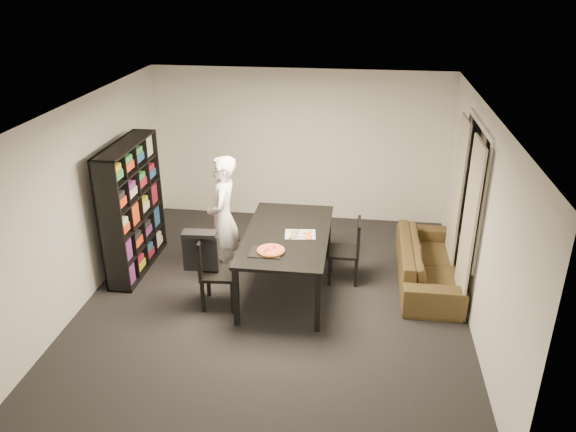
# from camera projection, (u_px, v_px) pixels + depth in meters

# --- Properties ---
(room) EXTENTS (5.01, 5.51, 2.61)m
(room) POSITION_uv_depth(u_px,v_px,m) (275.00, 210.00, 7.05)
(room) COLOR black
(room) RESTS_ON ground
(window_pane) EXTENTS (0.02, 1.40, 1.60)m
(window_pane) POSITION_uv_depth(u_px,v_px,m) (472.00, 188.00, 7.21)
(window_pane) COLOR black
(window_pane) RESTS_ON room
(window_frame) EXTENTS (0.03, 1.52, 1.72)m
(window_frame) POSITION_uv_depth(u_px,v_px,m) (472.00, 188.00, 7.21)
(window_frame) COLOR white
(window_frame) RESTS_ON room
(curtain_left) EXTENTS (0.03, 0.70, 2.25)m
(curtain_left) POSITION_uv_depth(u_px,v_px,m) (468.00, 229.00, 6.90)
(curtain_left) COLOR #B9B39E
(curtain_left) RESTS_ON room
(curtain_right) EXTENTS (0.03, 0.70, 2.25)m
(curtain_right) POSITION_uv_depth(u_px,v_px,m) (457.00, 197.00, 7.84)
(curtain_right) COLOR #B9B39E
(curtain_right) RESTS_ON room
(bookshelf) EXTENTS (0.35, 1.50, 1.90)m
(bookshelf) POSITION_uv_depth(u_px,v_px,m) (132.00, 208.00, 8.00)
(bookshelf) COLOR black
(bookshelf) RESTS_ON room
(dining_table) EXTENTS (1.12, 2.01, 0.84)m
(dining_table) POSITION_uv_depth(u_px,v_px,m) (287.00, 238.00, 7.53)
(dining_table) COLOR black
(dining_table) RESTS_ON room
(chair_left) EXTENTS (0.48, 0.48, 0.98)m
(chair_left) POSITION_uv_depth(u_px,v_px,m) (212.00, 267.00, 7.24)
(chair_left) COLOR black
(chair_left) RESTS_ON room
(chair_right) EXTENTS (0.43, 0.43, 0.92)m
(chair_right) POSITION_uv_depth(u_px,v_px,m) (350.00, 246.00, 7.83)
(chair_right) COLOR black
(chair_right) RESTS_ON room
(draped_jacket) EXTENTS (0.46, 0.22, 0.54)m
(draped_jacket) POSITION_uv_depth(u_px,v_px,m) (200.00, 249.00, 7.15)
(draped_jacket) COLOR black
(draped_jacket) RESTS_ON chair_left
(person) EXTENTS (0.50, 0.70, 1.79)m
(person) POSITION_uv_depth(u_px,v_px,m) (223.00, 218.00, 7.81)
(person) COLOR white
(person) RESTS_ON room
(baking_tray) EXTENTS (0.40, 0.32, 0.01)m
(baking_tray) POSITION_uv_depth(u_px,v_px,m) (266.00, 252.00, 7.00)
(baking_tray) COLOR black
(baking_tray) RESTS_ON dining_table
(pepperoni_pizza) EXTENTS (0.35, 0.35, 0.03)m
(pepperoni_pizza) POSITION_uv_depth(u_px,v_px,m) (271.00, 250.00, 7.00)
(pepperoni_pizza) COLOR brown
(pepperoni_pizza) RESTS_ON dining_table
(kitchen_towel) EXTENTS (0.43, 0.34, 0.01)m
(kitchen_towel) POSITION_uv_depth(u_px,v_px,m) (300.00, 234.00, 7.46)
(kitchen_towel) COLOR silver
(kitchen_towel) RESTS_ON dining_table
(pizza_slices) EXTENTS (0.42, 0.37, 0.01)m
(pizza_slices) POSITION_uv_depth(u_px,v_px,m) (301.00, 235.00, 7.43)
(pizza_slices) COLOR #B57F38
(pizza_slices) RESTS_ON dining_table
(sofa) EXTENTS (0.80, 2.04, 0.59)m
(sofa) POSITION_uv_depth(u_px,v_px,m) (428.00, 262.00, 7.88)
(sofa) COLOR #3F3819
(sofa) RESTS_ON room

